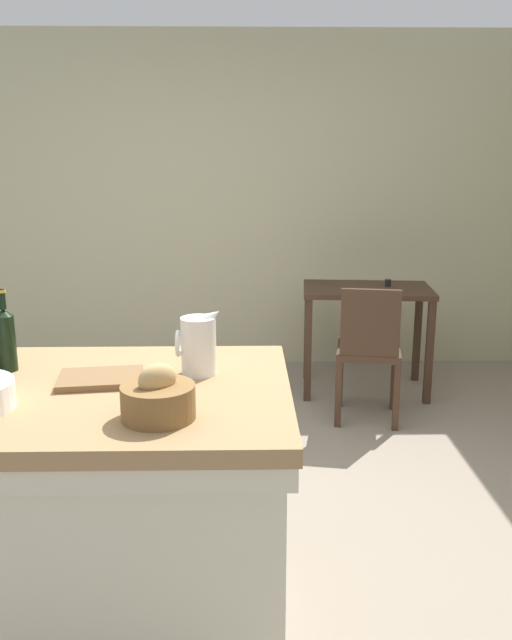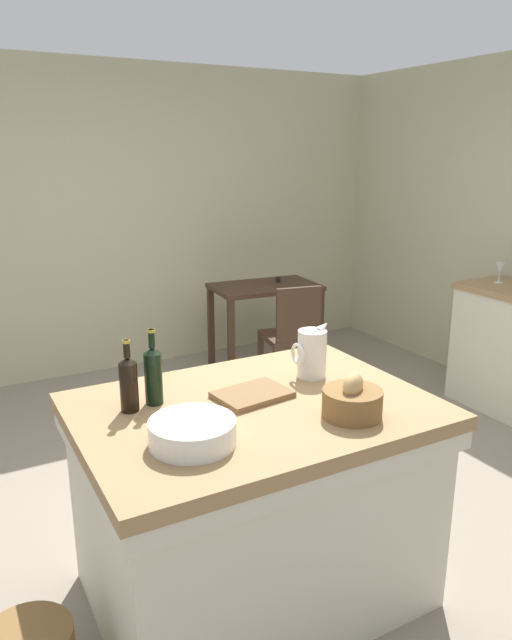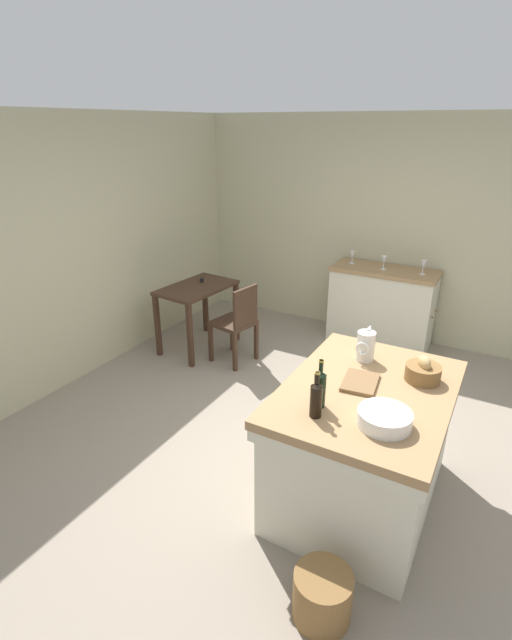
{
  "view_description": "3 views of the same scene",
  "coord_description": "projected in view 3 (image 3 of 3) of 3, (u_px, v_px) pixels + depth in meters",
  "views": [
    {
      "loc": [
        0.18,
        -2.77,
        1.7
      ],
      "look_at": [
        0.24,
        0.39,
        0.9
      ],
      "focal_mm": 37.51,
      "sensor_mm": 36.0,
      "label": 1
    },
    {
      "loc": [
        -1.42,
        -2.49,
        1.88
      ],
      "look_at": [
        0.18,
        0.41,
        0.94
      ],
      "focal_mm": 33.36,
      "sensor_mm": 36.0,
      "label": 2
    },
    {
      "loc": [
        -2.99,
        -1.2,
        2.48
      ],
      "look_at": [
        0.03,
        0.51,
        1.01
      ],
      "focal_mm": 26.23,
      "sensor_mm": 36.0,
      "label": 3
    }
  ],
  "objects": [
    {
      "name": "wine_glass_left",
      "position": [
        384.0,
        260.0,
        5.32
      ],
      "size": [
        0.07,
        0.07,
        0.16
      ],
      "color": "white",
      "rests_on": "side_cabinet"
    },
    {
      "name": "wash_bowl",
      "position": [
        384.0,
        418.0,
        2.63
      ],
      "size": [
        0.31,
        0.31,
        0.09
      ],
      "primitive_type": "cylinder",
      "color": "white",
      "rests_on": "island_table"
    },
    {
      "name": "wine_glass_far_left",
      "position": [
        423.0,
        265.0,
        5.14
      ],
      "size": [
        0.07,
        0.07,
        0.16
      ],
      "color": "white",
      "rests_on": "side_cabinet"
    },
    {
      "name": "wine_bottle_amber",
      "position": [
        316.0,
        399.0,
        2.68
      ],
      "size": [
        0.07,
        0.07,
        0.29
      ],
      "color": "black",
      "rests_on": "island_table"
    },
    {
      "name": "pitcher",
      "position": [
        366.0,
        346.0,
        3.34
      ],
      "size": [
        0.17,
        0.13,
        0.26
      ],
      "color": "white",
      "rests_on": "island_table"
    },
    {
      "name": "cutting_board",
      "position": [
        360.0,
        382.0,
        3.06
      ],
      "size": [
        0.32,
        0.25,
        0.02
      ],
      "primitive_type": "cube",
      "rotation": [
        0.0,
        0.0,
        0.13
      ],
      "color": "brown",
      "rests_on": "island_table"
    },
    {
      "name": "wall_right",
      "position": [
        401.0,
        232.0,
        5.48
      ],
      "size": [
        0.12,
        5.2,
        2.6
      ],
      "primitive_type": "cube",
      "color": "#B7B28E",
      "rests_on": "ground"
    },
    {
      "name": "wall_back",
      "position": [
        69.0,
        253.0,
        4.58
      ],
      "size": [
        5.32,
        0.12,
        2.6
      ],
      "primitive_type": "cube",
      "color": "#B7B28E",
      "rests_on": "ground"
    },
    {
      "name": "ground_plane",
      "position": [
        307.0,
        444.0,
        3.9
      ],
      "size": [
        6.76,
        6.76,
        0.0
      ],
      "primitive_type": "plane",
      "color": "gray"
    },
    {
      "name": "wicker_hamper",
      "position": [
        322.0,
        596.0,
        2.49
      ],
      "size": [
        0.32,
        0.32,
        0.29
      ],
      "primitive_type": "cylinder",
      "color": "brown",
      "rests_on": "ground"
    },
    {
      "name": "wooden_chair",
      "position": [
        237.0,
        321.0,
        5.08
      ],
      "size": [
        0.46,
        0.46,
        0.9
      ],
      "color": "#3D281C",
      "rests_on": "ground"
    },
    {
      "name": "wine_bottle_dark",
      "position": [
        320.0,
        388.0,
        2.78
      ],
      "size": [
        0.07,
        0.07,
        0.31
      ],
      "color": "black",
      "rests_on": "island_table"
    },
    {
      "name": "wine_glass_middle",
      "position": [
        352.0,
        255.0,
        5.55
      ],
      "size": [
        0.07,
        0.07,
        0.15
      ],
      "color": "white",
      "rests_on": "side_cabinet"
    },
    {
      "name": "side_cabinet",
      "position": [
        381.0,
        306.0,
        5.56
      ],
      "size": [
        0.52,
        1.22,
        0.93
      ],
      "color": "#99754C",
      "rests_on": "ground"
    },
    {
      "name": "writing_desk",
      "position": [
        197.0,
        297.0,
        5.35
      ],
      "size": [
        0.95,
        0.64,
        0.82
      ],
      "color": "#3D281C",
      "rests_on": "ground"
    },
    {
      "name": "island_table",
      "position": [
        363.0,
        441.0,
        3.18
      ],
      "size": [
        1.41,
        1.03,
        0.9
      ],
      "color": "#99754C",
      "rests_on": "ground"
    },
    {
      "name": "bread_basket",
      "position": [
        423.0,
        372.0,
        3.09
      ],
      "size": [
        0.23,
        0.23,
        0.18
      ],
      "color": "brown",
      "rests_on": "island_table"
    }
  ]
}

